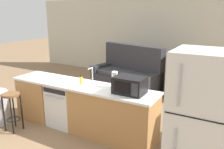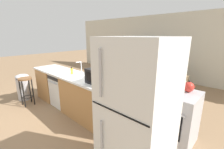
{
  "view_description": "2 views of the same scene",
  "coord_description": "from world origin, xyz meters",
  "px_view_note": "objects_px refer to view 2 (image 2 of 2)",
  "views": [
    {
      "loc": [
        2.71,
        -3.35,
        2.22
      ],
      "look_at": [
        0.43,
        0.67,
        0.97
      ],
      "focal_mm": 38.0,
      "sensor_mm": 36.0,
      "label": 1
    },
    {
      "loc": [
        3.17,
        -1.85,
        1.81
      ],
      "look_at": [
        0.68,
        0.82,
        0.83
      ],
      "focal_mm": 24.0,
      "sensor_mm": 36.0,
      "label": 2
    }
  ],
  "objects_px": {
    "trash_bin": "(23,86)",
    "armchair": "(168,81)",
    "dishwasher": "(65,89)",
    "stove_range": "(172,116)",
    "refrigerator": "(137,118)",
    "paper_towel_roll": "(94,72)",
    "couch": "(128,73)",
    "soap_bottle": "(72,71)",
    "kettle": "(189,87)",
    "microwave": "(100,76)",
    "bar_stool": "(26,86)"
  },
  "relations": [
    {
      "from": "refrigerator",
      "to": "soap_bottle",
      "type": "height_order",
      "value": "refrigerator"
    },
    {
      "from": "armchair",
      "to": "dishwasher",
      "type": "bearing_deg",
      "value": -120.19
    },
    {
      "from": "refrigerator",
      "to": "armchair",
      "type": "bearing_deg",
      "value": 106.67
    },
    {
      "from": "microwave",
      "to": "bar_stool",
      "type": "distance_m",
      "value": 2.26
    },
    {
      "from": "dishwasher",
      "to": "couch",
      "type": "relative_size",
      "value": 0.39
    },
    {
      "from": "bar_stool",
      "to": "microwave",
      "type": "bearing_deg",
      "value": 18.33
    },
    {
      "from": "refrigerator",
      "to": "couch",
      "type": "distance_m",
      "value": 4.06
    },
    {
      "from": "stove_range",
      "to": "refrigerator",
      "type": "relative_size",
      "value": 0.5
    },
    {
      "from": "dishwasher",
      "to": "stove_range",
      "type": "relative_size",
      "value": 0.93
    },
    {
      "from": "kettle",
      "to": "couch",
      "type": "relative_size",
      "value": 0.09
    },
    {
      "from": "soap_bottle",
      "to": "armchair",
      "type": "relative_size",
      "value": 0.15
    },
    {
      "from": "bar_stool",
      "to": "couch",
      "type": "relative_size",
      "value": 0.34
    },
    {
      "from": "stove_range",
      "to": "paper_towel_roll",
      "type": "bearing_deg",
      "value": -166.27
    },
    {
      "from": "couch",
      "to": "bar_stool",
      "type": "bearing_deg",
      "value": -103.65
    },
    {
      "from": "stove_range",
      "to": "bar_stool",
      "type": "distance_m",
      "value": 3.52
    },
    {
      "from": "refrigerator",
      "to": "trash_bin",
      "type": "bearing_deg",
      "value": -178.83
    },
    {
      "from": "armchair",
      "to": "microwave",
      "type": "bearing_deg",
      "value": -94.43
    },
    {
      "from": "paper_towel_roll",
      "to": "couch",
      "type": "height_order",
      "value": "couch"
    },
    {
      "from": "soap_bottle",
      "to": "trash_bin",
      "type": "xyz_separation_m",
      "value": [
        -1.56,
        -0.63,
        -0.59
      ]
    },
    {
      "from": "stove_range",
      "to": "bar_stool",
      "type": "height_order",
      "value": "stove_range"
    },
    {
      "from": "refrigerator",
      "to": "couch",
      "type": "height_order",
      "value": "refrigerator"
    },
    {
      "from": "microwave",
      "to": "kettle",
      "type": "relative_size",
      "value": 2.44
    },
    {
      "from": "couch",
      "to": "armchair",
      "type": "xyz_separation_m",
      "value": [
        1.5,
        0.15,
        -0.04
      ]
    },
    {
      "from": "soap_bottle",
      "to": "refrigerator",
      "type": "bearing_deg",
      "value": -14.21
    },
    {
      "from": "trash_bin",
      "to": "armchair",
      "type": "distance_m",
      "value": 4.38
    },
    {
      "from": "kettle",
      "to": "couch",
      "type": "bearing_deg",
      "value": 143.94
    },
    {
      "from": "soap_bottle",
      "to": "kettle",
      "type": "distance_m",
      "value": 2.46
    },
    {
      "from": "refrigerator",
      "to": "trash_bin",
      "type": "distance_m",
      "value": 3.8
    },
    {
      "from": "kettle",
      "to": "paper_towel_roll",
      "type": "bearing_deg",
      "value": -163.54
    },
    {
      "from": "paper_towel_roll",
      "to": "trash_bin",
      "type": "xyz_separation_m",
      "value": [
        -2.18,
        -0.79,
        -0.66
      ]
    },
    {
      "from": "bar_stool",
      "to": "couch",
      "type": "xyz_separation_m",
      "value": [
        0.8,
        3.31,
        -0.14
      ]
    },
    {
      "from": "refrigerator",
      "to": "microwave",
      "type": "relative_size",
      "value": 3.58
    },
    {
      "from": "paper_towel_roll",
      "to": "kettle",
      "type": "xyz_separation_m",
      "value": [
        1.74,
        0.52,
        -0.05
      ]
    },
    {
      "from": "paper_towel_roll",
      "to": "kettle",
      "type": "distance_m",
      "value": 1.82
    },
    {
      "from": "couch",
      "to": "armchair",
      "type": "relative_size",
      "value": 1.8
    },
    {
      "from": "paper_towel_roll",
      "to": "soap_bottle",
      "type": "relative_size",
      "value": 1.6
    },
    {
      "from": "soap_bottle",
      "to": "armchair",
      "type": "xyz_separation_m",
      "value": [
        1.21,
        2.76,
        -0.62
      ]
    },
    {
      "from": "stove_range",
      "to": "paper_towel_roll",
      "type": "distance_m",
      "value": 1.72
    },
    {
      "from": "refrigerator",
      "to": "trash_bin",
      "type": "height_order",
      "value": "refrigerator"
    },
    {
      "from": "kettle",
      "to": "trash_bin",
      "type": "bearing_deg",
      "value": -161.63
    },
    {
      "from": "dishwasher",
      "to": "soap_bottle",
      "type": "height_order",
      "value": "soap_bottle"
    },
    {
      "from": "paper_towel_roll",
      "to": "armchair",
      "type": "xyz_separation_m",
      "value": [
        0.58,
        2.6,
        -0.69
      ]
    },
    {
      "from": "dishwasher",
      "to": "kettle",
      "type": "bearing_deg",
      "value": 13.78
    },
    {
      "from": "dishwasher",
      "to": "refrigerator",
      "type": "distance_m",
      "value": 2.7
    },
    {
      "from": "refrigerator",
      "to": "paper_towel_roll",
      "type": "height_order",
      "value": "refrigerator"
    },
    {
      "from": "microwave",
      "to": "trash_bin",
      "type": "bearing_deg",
      "value": -166.25
    },
    {
      "from": "kettle",
      "to": "bar_stool",
      "type": "distance_m",
      "value": 3.75
    },
    {
      "from": "bar_stool",
      "to": "trash_bin",
      "type": "distance_m",
      "value": 0.5
    },
    {
      "from": "dishwasher",
      "to": "paper_towel_roll",
      "type": "xyz_separation_m",
      "value": [
        1.02,
        0.16,
        0.62
      ]
    },
    {
      "from": "trash_bin",
      "to": "paper_towel_roll",
      "type": "bearing_deg",
      "value": 19.87
    }
  ]
}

